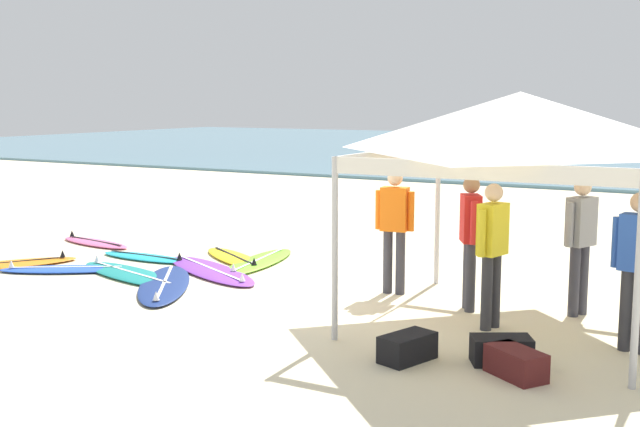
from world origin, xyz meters
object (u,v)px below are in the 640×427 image
Objects in this scene: surfboard_navy at (164,284)px; gear_bag_by_pole at (516,363)px; person_blue at (637,261)px; surfboard_yellow at (235,258)px; person_grey at (581,237)px; person_yellow at (492,245)px; surfboard_blue at (65,269)px; canopy_tent at (519,123)px; surfboard_purple at (211,270)px; surfboard_pink at (95,242)px; gear_bag_on_sand at (501,350)px; surfboard_cyan at (146,257)px; gear_bag_near_tent at (407,348)px; surfboard_orange at (0,265)px; surfboard_teal at (131,274)px; person_red at (470,233)px; surfboard_lime at (259,261)px; person_orange at (395,223)px.

gear_bag_by_pole is (5.43, -1.26, 0.10)m from surfboard_navy.
gear_bag_by_pole is at bearing -122.04° from person_blue.
person_grey is (5.72, -0.74, 0.95)m from surfboard_yellow.
surfboard_yellow is 6.58m from gear_bag_by_pole.
surfboard_blue is at bearing -178.46° from person_yellow.
canopy_tent reaches higher than surfboard_purple.
surfboard_pink is 3.11× the size of gear_bag_on_sand.
surfboard_navy is at bearing -41.58° from surfboard_cyan.
gear_bag_near_tent is (-1.98, -1.44, -0.85)m from person_blue.
surfboard_orange is at bearing -177.84° from person_blue.
gear_bag_by_pole reaches higher than surfboard_teal.
surfboard_teal is 6.21m from gear_bag_on_sand.
surfboard_cyan is 1.30m from surfboard_teal.
surfboard_teal is 1.51× the size of person_red.
person_yellow is (4.70, 0.24, 0.95)m from surfboard_navy.
person_red reaches higher than surfboard_pink.
person_blue reaches higher than gear_bag_near_tent.
surfboard_cyan is at bearing 159.15° from gear_bag_by_pole.
person_grey is at bearing 2.53° from surfboard_purple.
gear_bag_near_tent reaches higher than surfboard_purple.
person_grey and person_red have the same top height.
person_yellow is at bearing -10.51° from surfboard_cyan.
surfboard_yellow is 6.21m from gear_bag_on_sand.
surfboard_lime is at bearing 82.46° from surfboard_navy.
surfboard_cyan is 4.71m from person_orange.
surfboard_pink is 1.09× the size of person_grey.
gear_bag_on_sand is (5.43, -3.01, 0.10)m from surfboard_yellow.
surfboard_blue is at bearing -168.40° from surfboard_teal.
surfboard_cyan is at bearing 155.22° from gear_bag_near_tent.
gear_bag_on_sand is (0.48, -1.18, -0.85)m from person_yellow.
person_orange is at bearing 2.82° from surfboard_purple.
person_orange is at bearing -1.95° from surfboard_cyan.
surfboard_blue is 7.68m from person_grey.
person_grey reaches higher than surfboard_teal.
surfboard_lime is 4.88m from person_yellow.
person_orange is at bearing 134.71° from gear_bag_on_sand.
person_grey and person_blue have the same top height.
person_red is (7.39, 1.15, 0.95)m from surfboard_orange.
surfboard_orange is (-1.15, -0.29, -0.00)m from surfboard_blue.
gear_bag_near_tent reaches higher than surfboard_blue.
person_blue is at bearing -4.09° from person_yellow.
surfboard_cyan is 1.06× the size of person_orange.
person_red is (7.55, -1.09, 0.95)m from surfboard_pink.
person_blue is at bearing 57.96° from gear_bag_by_pole.
surfboard_navy is 1.46× the size of person_red.
surfboard_yellow is at bearing 163.25° from canopy_tent.
person_red reaches higher than surfboard_orange.
gear_bag_on_sand is at bearing -4.81° from surfboard_orange.
surfboard_cyan is 1.61m from surfboard_purple.
person_grey is at bearing -0.52° from surfboard_cyan.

